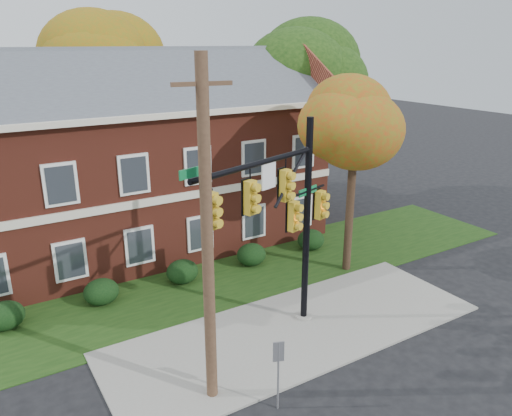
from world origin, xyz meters
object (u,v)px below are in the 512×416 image
traffic_signal (284,210)px  sign_post (278,364)px  hedge_center (182,272)px  tree_right_rear (310,75)px  apartment_building (135,149)px  tree_near_right (361,125)px  hedge_right (251,255)px  tree_far_rear (109,62)px  hedge_left (101,292)px  hedge_far_left (5,316)px  utility_pole (207,241)px  hedge_far_right (311,240)px

traffic_signal → sign_post: (-2.23, -3.07, -3.25)m
hedge_center → tree_right_rear: bearing=28.4°
apartment_building → tree_near_right: bearing=-48.2°
traffic_signal → apartment_building: bearing=79.0°
hedge_center → traffic_signal: traffic_signal is taller
hedge_right → tree_far_rear: 15.66m
hedge_left → hedge_right: size_ratio=1.00×
hedge_far_left → sign_post: (6.15, -8.70, 0.97)m
hedge_right → utility_pole: size_ratio=0.14×
hedge_left → hedge_center: bearing=0.0°
apartment_building → sign_post: apartment_building is taller
hedge_right → traffic_signal: 7.35m
sign_post → hedge_far_right: bearing=69.0°
traffic_signal → utility_pole: 3.94m
apartment_building → tree_far_rear: bearing=80.3°
sign_post → utility_pole: bearing=154.2°
hedge_left → hedge_center: same height
hedge_right → hedge_far_right: same height
tree_right_rear → utility_pole: 19.27m
hedge_center → sign_post: bearing=-95.6°
hedge_center → tree_right_rear: (11.31, 6.11, 7.60)m
traffic_signal → hedge_right: bearing=51.1°
tree_right_rear → utility_pole: (-13.53, -13.36, -3.14)m
tree_near_right → sign_post: (-8.08, -5.87, -5.17)m
hedge_left → sign_post: sign_post is taller
traffic_signal → utility_pole: utility_pole is taller
hedge_center → hedge_far_right: (7.00, 0.00, 0.00)m
hedge_center → sign_post: 8.80m
hedge_far_right → tree_right_rear: size_ratio=0.13×
tree_near_right → sign_post: 11.24m
hedge_far_left → sign_post: bearing=-54.8°
tree_right_rear → hedge_far_right: bearing=-125.2°
tree_far_rear → utility_pole: size_ratio=1.17×
tree_far_rear → sign_post: tree_far_rear is taller
hedge_right → traffic_signal: traffic_signal is taller
hedge_right → tree_far_rear: size_ratio=0.12×
traffic_signal → utility_pole: size_ratio=0.78×
apartment_building → hedge_far_left: apartment_building is taller
hedge_right → hedge_far_right: size_ratio=1.00×
apartment_building → hedge_far_right: bearing=-36.9°
hedge_center → hedge_far_right: 7.00m
apartment_building → utility_pole: size_ratio=1.92×
hedge_center → traffic_signal: size_ratio=0.18×
apartment_building → tree_right_rear: (11.31, 0.86, 3.13)m
apartment_building → tree_right_rear: bearing=4.3°
apartment_building → hedge_right: apartment_building is taller
apartment_building → hedge_left: apartment_building is taller
apartment_building → tree_far_rear: tree_far_rear is taller
hedge_far_left → hedge_left: (3.50, 0.00, 0.00)m
apartment_building → hedge_right: 7.73m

